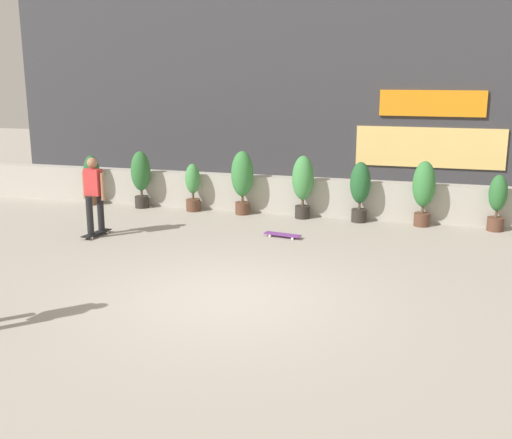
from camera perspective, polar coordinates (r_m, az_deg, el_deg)
The scene contains 13 objects.
ground_plane at distance 9.78m, azimuth -2.46°, elevation -7.13°, with size 48.00×48.00×0.00m, color #A8A093.
planter_wall at distance 15.25m, azimuth 4.71°, elevation 2.16°, with size 18.00×0.40×0.90m, color #B2ADA3.
building_backdrop at distance 18.89m, azimuth 7.38°, elevation 12.83°, with size 20.00×2.08×6.50m.
potted_plant_0 at distance 16.84m, azimuth -14.91°, elevation 3.79°, with size 0.42×0.42×1.31m.
potted_plant_1 at distance 16.14m, azimuth -10.59°, elevation 4.04°, with size 0.50×0.50×1.46m.
potted_plant_2 at distance 15.59m, azimuth -5.86°, elevation 3.09°, with size 0.37×0.37×1.20m.
potted_plant_3 at distance 15.11m, azimuth -1.27°, elevation 3.90°, with size 0.55×0.55×1.57m.
potted_plant_4 at distance 14.74m, azimuth 4.36°, elevation 3.47°, with size 0.52×0.52×1.51m.
potted_plant_5 at distance 14.54m, azimuth 9.59°, elevation 2.91°, with size 0.47×0.47×1.41m.
potted_plant_6 at distance 14.44m, azimuth 15.23°, elevation 2.77°, with size 0.51×0.51×1.49m.
potted_plant_7 at distance 14.55m, azimuth 21.40°, elevation 1.65°, with size 0.39×0.39×1.26m.
skater_foreground at distance 13.48m, azimuth -14.73°, elevation 2.38°, with size 0.56×0.82×1.70m.
skateboard_near_camera at distance 13.14m, azimuth 2.47°, elevation -1.40°, with size 0.82×0.33×0.08m.
Camera 1 is at (2.94, -8.66, 3.45)m, focal length 43.32 mm.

